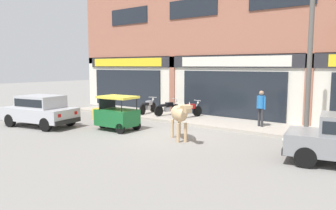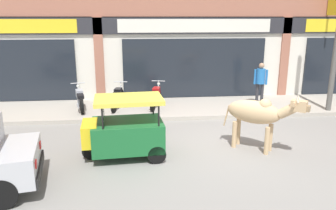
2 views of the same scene
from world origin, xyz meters
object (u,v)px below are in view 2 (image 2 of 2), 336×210
at_px(cow, 257,113).
at_px(motorcycle_0, 80,99).
at_px(pedestrian, 261,79).
at_px(motorcycle_1, 118,97).
at_px(motorcycle_2, 156,96).
at_px(auto_rickshaw, 124,132).

bearing_deg(cow, motorcycle_0, 142.22).
height_order(motorcycle_0, pedestrian, pedestrian).
distance_m(motorcycle_0, pedestrian, 6.72).
relative_size(motorcycle_1, pedestrian, 1.13).
xyz_separation_m(motorcycle_0, motorcycle_1, (1.34, 0.10, 0.00)).
bearing_deg(motorcycle_2, motorcycle_0, -177.45).
bearing_deg(motorcycle_2, auto_rickshaw, -103.91).
bearing_deg(motorcycle_0, pedestrian, 0.02).
relative_size(cow, pedestrian, 1.13).
relative_size(motorcycle_2, pedestrian, 1.11).
bearing_deg(pedestrian, motorcycle_2, 178.27).
bearing_deg(motorcycle_1, motorcycle_2, 0.83).
relative_size(cow, motorcycle_1, 1.00).
height_order(motorcycle_2, pedestrian, pedestrian).
xyz_separation_m(auto_rickshaw, pedestrian, (4.99, 4.06, 0.46)).
bearing_deg(cow, motorcycle_2, 120.00).
bearing_deg(motorcycle_0, auto_rickshaw, -67.15).
xyz_separation_m(motorcycle_2, pedestrian, (3.95, -0.12, 0.60)).
bearing_deg(pedestrian, motorcycle_1, 178.94).
bearing_deg(motorcycle_1, motorcycle_0, -175.66).
height_order(motorcycle_0, motorcycle_1, same).
relative_size(motorcycle_0, motorcycle_2, 1.00).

